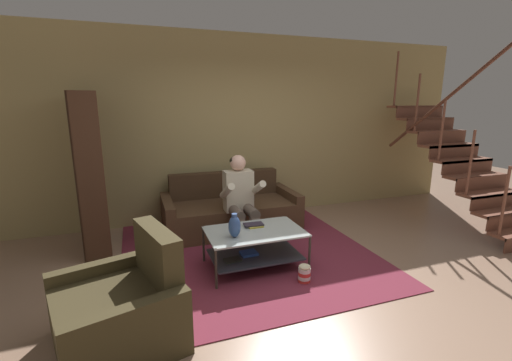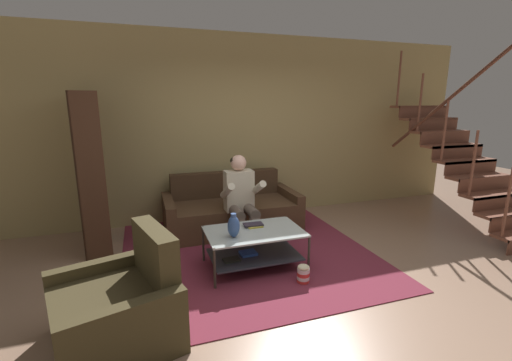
{
  "view_description": "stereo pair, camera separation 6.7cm",
  "coord_description": "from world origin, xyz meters",
  "px_view_note": "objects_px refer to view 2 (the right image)",
  "views": [
    {
      "loc": [
        -1.55,
        -2.9,
        1.87
      ],
      "look_at": [
        -0.2,
        0.9,
        0.94
      ],
      "focal_mm": 24.0,
      "sensor_mm": 36.0,
      "label": 1
    },
    {
      "loc": [
        -1.49,
        -2.92,
        1.87
      ],
      "look_at": [
        -0.2,
        0.9,
        0.94
      ],
      "focal_mm": 24.0,
      "sensor_mm": 36.0,
      "label": 2
    }
  ],
  "objects_px": {
    "vase": "(234,226)",
    "couch": "(231,211)",
    "book_stack": "(254,225)",
    "person_seated_center": "(241,196)",
    "armchair": "(120,308)",
    "popcorn_tub": "(303,274)",
    "bookshelf": "(90,188)",
    "coffee_table": "(254,243)"
  },
  "relations": [
    {
      "from": "couch",
      "to": "book_stack",
      "type": "bearing_deg",
      "value": -91.32
    },
    {
      "from": "person_seated_center",
      "to": "couch",
      "type": "bearing_deg",
      "value": 90.0
    },
    {
      "from": "couch",
      "to": "popcorn_tub",
      "type": "xyz_separation_m",
      "value": [
        0.31,
        -1.8,
        -0.17
      ]
    },
    {
      "from": "armchair",
      "to": "popcorn_tub",
      "type": "xyz_separation_m",
      "value": [
        1.78,
        0.33,
        -0.18
      ]
    },
    {
      "from": "person_seated_center",
      "to": "bookshelf",
      "type": "relative_size",
      "value": 0.59
    },
    {
      "from": "person_seated_center",
      "to": "bookshelf",
      "type": "xyz_separation_m",
      "value": [
        -1.86,
        0.42,
        0.16
      ]
    },
    {
      "from": "vase",
      "to": "book_stack",
      "type": "distance_m",
      "value": 0.4
    },
    {
      "from": "popcorn_tub",
      "to": "armchair",
      "type": "bearing_deg",
      "value": -169.34
    },
    {
      "from": "vase",
      "to": "couch",
      "type": "bearing_deg",
      "value": 76.7
    },
    {
      "from": "person_seated_center",
      "to": "book_stack",
      "type": "height_order",
      "value": "person_seated_center"
    },
    {
      "from": "vase",
      "to": "armchair",
      "type": "bearing_deg",
      "value": -147.13
    },
    {
      "from": "vase",
      "to": "book_stack",
      "type": "xyz_separation_m",
      "value": [
        0.3,
        0.24,
        -0.11
      ]
    },
    {
      "from": "popcorn_tub",
      "to": "coffee_table",
      "type": "bearing_deg",
      "value": 127.8
    },
    {
      "from": "popcorn_tub",
      "to": "vase",
      "type": "bearing_deg",
      "value": 148.49
    },
    {
      "from": "person_seated_center",
      "to": "armchair",
      "type": "relative_size",
      "value": 1.05
    },
    {
      "from": "vase",
      "to": "bookshelf",
      "type": "distance_m",
      "value": 2.01
    },
    {
      "from": "book_stack",
      "to": "bookshelf",
      "type": "relative_size",
      "value": 0.12
    },
    {
      "from": "coffee_table",
      "to": "person_seated_center",
      "type": "bearing_deg",
      "value": 84.52
    },
    {
      "from": "vase",
      "to": "book_stack",
      "type": "relative_size",
      "value": 1.14
    },
    {
      "from": "armchair",
      "to": "book_stack",
      "type": "bearing_deg",
      "value": 34.05
    },
    {
      "from": "couch",
      "to": "book_stack",
      "type": "distance_m",
      "value": 1.18
    },
    {
      "from": "armchair",
      "to": "popcorn_tub",
      "type": "relative_size",
      "value": 5.57
    },
    {
      "from": "vase",
      "to": "armchair",
      "type": "xyz_separation_m",
      "value": [
        -1.13,
        -0.73,
        -0.29
      ]
    },
    {
      "from": "bookshelf",
      "to": "armchair",
      "type": "bearing_deg",
      "value": -78.64
    },
    {
      "from": "armchair",
      "to": "bookshelf",
      "type": "bearing_deg",
      "value": 101.36
    },
    {
      "from": "person_seated_center",
      "to": "bookshelf",
      "type": "bearing_deg",
      "value": 167.27
    },
    {
      "from": "person_seated_center",
      "to": "book_stack",
      "type": "bearing_deg",
      "value": -92.5
    },
    {
      "from": "bookshelf",
      "to": "popcorn_tub",
      "type": "height_order",
      "value": "bookshelf"
    },
    {
      "from": "coffee_table",
      "to": "bookshelf",
      "type": "xyz_separation_m",
      "value": [
        -1.79,
        1.17,
        0.51
      ]
    },
    {
      "from": "coffee_table",
      "to": "armchair",
      "type": "distance_m",
      "value": 1.62
    },
    {
      "from": "couch",
      "to": "bookshelf",
      "type": "bearing_deg",
      "value": -176.09
    },
    {
      "from": "book_stack",
      "to": "vase",
      "type": "bearing_deg",
      "value": -141.84
    },
    {
      "from": "couch",
      "to": "person_seated_center",
      "type": "xyz_separation_m",
      "value": [
        0.0,
        -0.55,
        0.37
      ]
    },
    {
      "from": "book_stack",
      "to": "bookshelf",
      "type": "xyz_separation_m",
      "value": [
        -1.84,
        1.04,
        0.34
      ]
    },
    {
      "from": "book_stack",
      "to": "armchair",
      "type": "distance_m",
      "value": 1.74
    },
    {
      "from": "book_stack",
      "to": "person_seated_center",
      "type": "bearing_deg",
      "value": 87.5
    },
    {
      "from": "armchair",
      "to": "popcorn_tub",
      "type": "bearing_deg",
      "value": 10.66
    },
    {
      "from": "bookshelf",
      "to": "popcorn_tub",
      "type": "distance_m",
      "value": 2.83
    },
    {
      "from": "popcorn_tub",
      "to": "bookshelf",
      "type": "bearing_deg",
      "value": 142.51
    },
    {
      "from": "person_seated_center",
      "to": "armchair",
      "type": "bearing_deg",
      "value": -132.69
    },
    {
      "from": "couch",
      "to": "book_stack",
      "type": "relative_size",
      "value": 8.41
    },
    {
      "from": "armchair",
      "to": "vase",
      "type": "bearing_deg",
      "value": 32.87
    }
  ]
}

